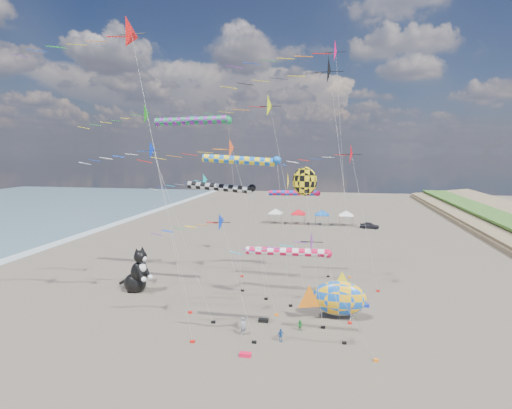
{
  "coord_description": "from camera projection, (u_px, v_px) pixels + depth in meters",
  "views": [
    {
      "loc": [
        6.09,
        -25.05,
        15.67
      ],
      "look_at": [
        -1.07,
        12.0,
        10.62
      ],
      "focal_mm": 28.0,
      "sensor_mm": 36.0,
      "label": 1
    }
  ],
  "objects": [
    {
      "name": "delta_kite_9",
      "position": [
        268.0,
        109.0,
        40.96
      ],
      "size": [
        12.88,
        2.43,
        21.53
      ],
      "color": "#DCF612",
      "rests_on": "ground"
    },
    {
      "name": "delta_kite_2",
      "position": [
        119.0,
        40.0,
        30.73
      ],
      "size": [
        14.23,
        2.51,
        25.69
      ],
      "color": "red",
      "rests_on": "ground"
    },
    {
      "name": "windsock_4",
      "position": [
        223.0,
        188.0,
        41.72
      ],
      "size": [
        8.63,
        0.8,
        12.3
      ],
      "color": "black",
      "rests_on": "ground"
    },
    {
      "name": "angelfish_kite",
      "position": [
        302.0,
        182.0,
        36.19
      ],
      "size": [
        3.74,
        3.02,
        14.28
      ],
      "color": "yellow",
      "rests_on": "ground"
    },
    {
      "name": "windsock_0",
      "position": [
        195.0,
        121.0,
        43.42
      ],
      "size": [
        10.07,
        0.95,
        19.43
      ],
      "color": "#178145",
      "rests_on": "ground"
    },
    {
      "name": "fish_inflatable",
      "position": [
        338.0,
        298.0,
        37.38
      ],
      "size": [
        6.8,
        3.6,
        4.59
      ],
      "color": "blue",
      "rests_on": "ground"
    },
    {
      "name": "kite_bag_2",
      "position": [
        245.0,
        355.0,
        30.65
      ],
      "size": [
        0.9,
        0.44,
        0.3
      ],
      "primitive_type": "cube",
      "color": "#EF103A",
      "rests_on": "ground"
    },
    {
      "name": "delta_kite_6",
      "position": [
        319.0,
        244.0,
        29.59
      ],
      "size": [
        9.44,
        1.81,
        10.09
      ],
      "color": "purple",
      "rests_on": "ground"
    },
    {
      "name": "person_adult",
      "position": [
        243.0,
        326.0,
        34.14
      ],
      "size": [
        0.68,
        0.67,
        1.59
      ],
      "primitive_type": "imported",
      "rotation": [
        0.0,
        0.0,
        0.73
      ],
      "color": "gray",
      "rests_on": "ground"
    },
    {
      "name": "delta_kite_4",
      "position": [
        152.0,
        155.0,
        35.62
      ],
      "size": [
        11.14,
        1.76,
        16.67
      ],
      "color": "#082AB4",
      "rests_on": "ground"
    },
    {
      "name": "delta_kite_5",
      "position": [
        230.0,
        152.0,
        37.09
      ],
      "size": [
        11.63,
        1.95,
        16.94
      ],
      "color": "#FF5120",
      "rests_on": "ground"
    },
    {
      "name": "delta_kite_8",
      "position": [
        355.0,
        156.0,
        43.37
      ],
      "size": [
        10.56,
        2.52,
        16.66
      ],
      "color": "red",
      "rests_on": "ground"
    },
    {
      "name": "windsock_3",
      "position": [
        296.0,
        194.0,
        49.45
      ],
      "size": [
        7.72,
        0.68,
        10.87
      ],
      "color": "#D70F42",
      "rests_on": "ground"
    },
    {
      "name": "child_blue",
      "position": [
        281.0,
        335.0,
        33.01
      ],
      "size": [
        0.69,
        0.61,
        1.13
      ],
      "primitive_type": "imported",
      "rotation": [
        0.0,
        0.0,
        0.64
      ],
      "color": "#1F559F",
      "rests_on": "ground"
    },
    {
      "name": "windsock_1",
      "position": [
        291.0,
        252.0,
        32.52
      ],
      "size": [
        8.37,
        0.69,
        7.87
      ],
      "color": "red",
      "rests_on": "ground"
    },
    {
      "name": "ground",
      "position": [
        238.0,
        379.0,
        27.6
      ],
      "size": [
        260.0,
        260.0,
        0.0
      ],
      "primitive_type": "plane",
      "color": "#50473B",
      "rests_on": "ground"
    },
    {
      "name": "delta_kite_1",
      "position": [
        137.0,
        116.0,
        37.26
      ],
      "size": [
        10.85,
        2.05,
        20.28
      ],
      "color": "#178116",
      "rests_on": "ground"
    },
    {
      "name": "delta_kite_3",
      "position": [
        322.0,
        56.0,
        46.86
      ],
      "size": [
        14.9,
        2.7,
        28.39
      ],
      "color": "#FD0B66",
      "rests_on": "ground"
    },
    {
      "name": "windsock_2",
      "position": [
        244.0,
        161.0,
        39.5
      ],
      "size": [
        9.16,
        0.83,
        15.22
      ],
      "color": "blue",
      "rests_on": "ground"
    },
    {
      "name": "parked_car",
      "position": [
        369.0,
        225.0,
        81.39
      ],
      "size": [
        3.99,
        2.02,
        1.3
      ],
      "primitive_type": "imported",
      "rotation": [
        0.0,
        0.0,
        1.44
      ],
      "color": "#26262D",
      "rests_on": "ground"
    },
    {
      "name": "tent_row",
      "position": [
        310.0,
        210.0,
        85.29
      ],
      "size": [
        19.2,
        4.2,
        3.8
      ],
      "color": "silver",
      "rests_on": "ground"
    },
    {
      "name": "child_green",
      "position": [
        300.0,
        325.0,
        34.95
      ],
      "size": [
        0.62,
        0.57,
        1.02
      ],
      "primitive_type": "imported",
      "rotation": [
        0.0,
        0.0,
        -0.46
      ],
      "color": "#248D35",
      "rests_on": "ground"
    },
    {
      "name": "kite_bag_1",
      "position": [
        263.0,
        320.0,
        36.84
      ],
      "size": [
        0.9,
        0.44,
        0.3
      ],
      "primitive_type": "cube",
      "color": "black",
      "rests_on": "ground"
    },
    {
      "name": "delta_kite_10",
      "position": [
        198.0,
        182.0,
        49.59
      ],
      "size": [
        11.29,
        1.84,
        13.11
      ],
      "color": "#0ACDD1",
      "rests_on": "ground"
    },
    {
      "name": "kite_bag_0",
      "position": [
        365.0,
        305.0,
        40.48
      ],
      "size": [
        0.9,
        0.44,
        0.3
      ],
      "primitive_type": "cube",
      "color": "#1227BB",
      "rests_on": "ground"
    },
    {
      "name": "cat_inflatable",
      "position": [
        137.0,
        269.0,
        44.53
      ],
      "size": [
        4.25,
        3.0,
        5.2
      ],
      "primitive_type": null,
      "rotation": [
        0.0,
        0.0,
        -0.31
      ],
      "color": "black",
      "rests_on": "ground"
    },
    {
      "name": "delta_kite_7",
      "position": [
        319.0,
        75.0,
        39.3
      ],
      "size": [
        14.31,
        3.0,
        24.88
      ],
      "color": "black",
      "rests_on": "ground"
    },
    {
      "name": "delta_kite_0",
      "position": [
        210.0,
        227.0,
        32.21
      ],
      "size": [
        8.34,
        1.66,
        10.8
      ],
      "color": "#0B2FC6",
      "rests_on": "ground"
    }
  ]
}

